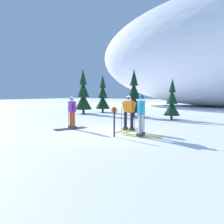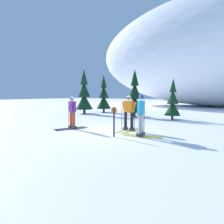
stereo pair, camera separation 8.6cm
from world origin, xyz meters
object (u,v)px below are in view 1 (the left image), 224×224
pine_tree_far_right (172,102)px  skier_cyan_jacket (141,115)px  skier_orange_jacket (129,112)px  skier_purple_jacket (72,112)px  trail_marker_post (114,120)px  pine_tree_far_left (83,95)px  pine_tree_center_left (103,97)px  pine_tree_center_right (134,97)px

pine_tree_far_right → skier_cyan_jacket: bearing=-84.2°
skier_orange_jacket → skier_purple_jacket: size_ratio=0.99×
trail_marker_post → pine_tree_far_left: bearing=138.4°
pine_tree_far_left → pine_tree_center_left: pine_tree_far_left is taller
pine_tree_center_left → trail_marker_post: pine_tree_center_left is taller
skier_purple_jacket → pine_tree_center_left: bearing=116.3°
skier_orange_jacket → pine_tree_far_right: size_ratio=0.59×
skier_purple_jacket → pine_tree_far_left: bearing=127.2°
pine_tree_center_left → pine_tree_center_right: bearing=-23.7°
skier_cyan_jacket → trail_marker_post: bearing=-140.9°
skier_cyan_jacket → pine_tree_far_right: size_ratio=0.61×
skier_cyan_jacket → pine_tree_far_left: size_ratio=0.44×
pine_tree_center_left → pine_tree_far_right: pine_tree_center_left is taller
skier_orange_jacket → pine_tree_far_left: pine_tree_far_left is taller
pine_tree_far_right → pine_tree_center_right: bearing=-178.4°
pine_tree_center_right → pine_tree_far_right: pine_tree_center_right is taller
pine_tree_far_left → trail_marker_post: size_ratio=3.22×
skier_cyan_jacket → skier_purple_jacket: bearing=-176.0°
skier_orange_jacket → skier_cyan_jacket: skier_cyan_jacket is taller
pine_tree_center_right → pine_tree_far_right: bearing=1.6°
pine_tree_center_left → pine_tree_far_right: 7.66m
pine_tree_far_right → pine_tree_center_left: bearing=166.0°
trail_marker_post → skier_orange_jacket: bearing=97.5°
skier_cyan_jacket → skier_orange_jacket: bearing=140.4°
trail_marker_post → skier_cyan_jacket: bearing=39.1°
pine_tree_far_right → trail_marker_post: 7.28m
skier_orange_jacket → skier_cyan_jacket: size_ratio=0.97×
skier_orange_jacket → pine_tree_center_right: (-2.54, 5.51, 0.66)m
pine_tree_far_right → trail_marker_post: (-0.24, -7.26, -0.50)m
pine_tree_center_left → pine_tree_far_right: (7.42, -1.86, -0.32)m
pine_tree_center_left → skier_purple_jacket: bearing=-63.7°
skier_orange_jacket → pine_tree_far_left: bearing=145.1°
skier_orange_jacket → pine_tree_center_left: size_ratio=0.47×
pine_tree_far_left → pine_tree_far_right: size_ratio=1.39×
skier_orange_jacket → trail_marker_post: skier_orange_jacket is taller
skier_orange_jacket → pine_tree_far_left: 9.35m
pine_tree_center_right → pine_tree_far_right: size_ratio=1.28×
skier_purple_jacket → pine_tree_far_left: 8.23m
pine_tree_center_left → trail_marker_post: 11.63m
skier_orange_jacket → pine_tree_far_left: size_ratio=0.43×
pine_tree_center_right → pine_tree_far_left: bearing=-177.9°
pine_tree_far_left → trail_marker_post: bearing=-41.6°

